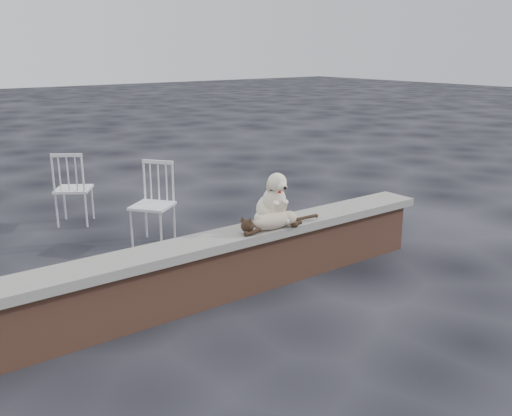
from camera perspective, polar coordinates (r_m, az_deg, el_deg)
ground at (r=4.89m, az=-10.31°, el=-10.83°), size 60.00×60.00×0.00m
brick_wall at (r=4.78m, az=-10.46°, el=-8.15°), size 6.00×0.30×0.50m
capstone at (r=4.67m, az=-10.64°, el=-4.90°), size 6.20×0.40×0.08m
dog at (r=5.26m, az=1.51°, el=1.13°), size 0.39×0.48×0.51m
cat at (r=5.15m, az=1.84°, el=-1.17°), size 1.05×0.38×0.18m
chair_d at (r=6.49m, az=-10.44°, el=0.38°), size 0.78×0.78×0.94m
chair_c at (r=7.52m, az=-17.97°, el=1.98°), size 0.78×0.78×0.94m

